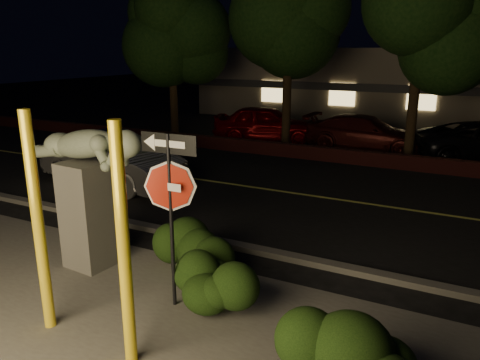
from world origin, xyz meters
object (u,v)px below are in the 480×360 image
object	(u,v)px
parked_car_red	(267,123)
yellow_pole_right	(124,250)
signpost	(170,187)
silver_sedan	(112,160)
sculpture	(88,181)
yellow_pole_left	(38,225)
parked_car_darkred	(365,133)

from	to	relation	value
parked_car_red	yellow_pole_right	bearing A→B (deg)	-177.88
signpost	silver_sedan	size ratio (longest dim) A/B	0.59
sculpture	yellow_pole_left	bearing A→B (deg)	-59.93
signpost	parked_car_red	xyz separation A→B (m)	(-4.29, 13.27, -1.20)
parked_car_red	yellow_pole_left	bearing A→B (deg)	176.32
silver_sedan	parked_car_red	bearing A→B (deg)	-2.90
yellow_pole_left	sculpture	xyz separation A→B (m)	(-0.87, 1.83, 0.05)
parked_car_red	signpost	bearing A→B (deg)	-177.31
silver_sedan	yellow_pole_right	bearing A→B (deg)	-130.89
silver_sedan	parked_car_darkred	world-z (taller)	silver_sedan
sculpture	parked_car_darkred	bearing A→B (deg)	84.79
signpost	parked_car_red	bearing A→B (deg)	106.33
yellow_pole_left	parked_car_darkred	bearing A→B (deg)	84.80
silver_sedan	sculpture	bearing A→B (deg)	-136.00
yellow_pole_right	parked_car_red	world-z (taller)	yellow_pole_right
sculpture	silver_sedan	xyz separation A→B (m)	(-3.41, 4.36, -0.88)
yellow_pole_right	parked_car_darkred	bearing A→B (deg)	91.06
yellow_pole_left	yellow_pole_right	distance (m)	1.61
yellow_pole_right	yellow_pole_left	bearing A→B (deg)	176.81
yellow_pole_right	signpost	xyz separation A→B (m)	(-0.30, 1.42, 0.38)
sculpture	parked_car_red	size ratio (longest dim) A/B	0.58
signpost	silver_sedan	xyz separation A→B (m)	(-5.59, 4.86, -1.20)
yellow_pole_right	signpost	bearing A→B (deg)	101.90
yellow_pole_right	parked_car_red	size ratio (longest dim) A/B	0.69
sculpture	silver_sedan	size ratio (longest dim) A/B	0.57
signpost	parked_car_red	world-z (taller)	signpost
yellow_pole_right	sculpture	distance (m)	3.14
yellow_pole_right	sculpture	world-z (taller)	yellow_pole_right
silver_sedan	parked_car_red	world-z (taller)	same
parked_car_red	parked_car_darkred	xyz separation A→B (m)	(4.31, 0.03, -0.09)
yellow_pole_right	silver_sedan	world-z (taller)	yellow_pole_right
parked_car_red	parked_car_darkred	distance (m)	4.31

